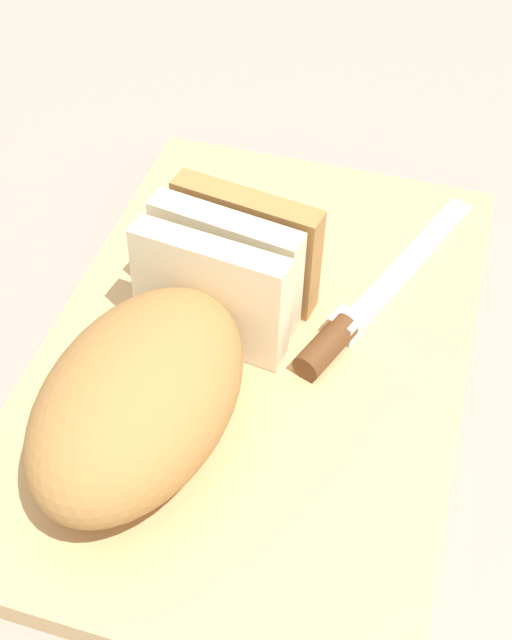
# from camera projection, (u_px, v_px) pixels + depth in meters

# --- Properties ---
(ground_plane) EXTENTS (3.00, 3.00, 0.00)m
(ground_plane) POSITION_uv_depth(u_px,v_px,m) (256.00, 367.00, 0.63)
(ground_plane) COLOR gray
(cutting_board) EXTENTS (0.47, 0.32, 0.02)m
(cutting_board) POSITION_uv_depth(u_px,v_px,m) (256.00, 357.00, 0.62)
(cutting_board) COLOR tan
(cutting_board) RESTS_ON ground_plane
(bread_loaf) EXTENTS (0.28, 0.15, 0.09)m
(bread_loaf) POSITION_uv_depth(u_px,v_px,m) (164.00, 361.00, 0.54)
(bread_loaf) COLOR #A8753D
(bread_loaf) RESTS_ON cutting_board
(bread_knife) EXTENTS (0.24, 0.10, 0.02)m
(bread_knife) POSITION_uv_depth(u_px,v_px,m) (351.00, 321.00, 0.62)
(bread_knife) COLOR silver
(bread_knife) RESTS_ON cutting_board
(crumb_near_knife) EXTENTS (0.00, 0.00, 0.00)m
(crumb_near_knife) POSITION_uv_depth(u_px,v_px,m) (284.00, 309.00, 0.64)
(crumb_near_knife) COLOR #996633
(crumb_near_knife) RESTS_ON cutting_board
(crumb_near_loaf) EXTENTS (0.00, 0.00, 0.00)m
(crumb_near_loaf) POSITION_uv_depth(u_px,v_px,m) (210.00, 309.00, 0.64)
(crumb_near_loaf) COLOR #996633
(crumb_near_loaf) RESTS_ON cutting_board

